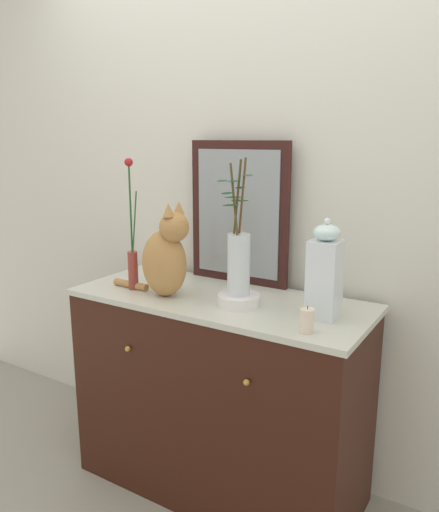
% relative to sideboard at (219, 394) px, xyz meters
% --- Properties ---
extents(ground_plane, '(6.00, 6.00, 0.00)m').
position_rel_sideboard_xyz_m(ground_plane, '(0.00, 0.00, -0.46)').
color(ground_plane, gray).
extents(wall_back, '(4.40, 0.08, 2.60)m').
position_rel_sideboard_xyz_m(wall_back, '(0.00, 0.34, 0.84)').
color(wall_back, silver).
rests_on(wall_back, ground_plane).
extents(sideboard, '(1.29, 0.56, 0.92)m').
position_rel_sideboard_xyz_m(sideboard, '(0.00, 0.00, 0.00)').
color(sideboard, '#35170E').
rests_on(sideboard, ground_plane).
extents(mirror_leaning, '(0.50, 0.03, 0.65)m').
position_rel_sideboard_xyz_m(mirror_leaning, '(-0.05, 0.25, 0.78)').
color(mirror_leaning, '#331714').
rests_on(mirror_leaning, sideboard).
extents(cat_sitting, '(0.41, 0.16, 0.41)m').
position_rel_sideboard_xyz_m(cat_sitting, '(-0.20, -0.11, 0.63)').
color(cat_sitting, '#B38047').
rests_on(cat_sitting, sideboard).
extents(vase_slim_green, '(0.06, 0.04, 0.58)m').
position_rel_sideboard_xyz_m(vase_slim_green, '(-0.39, -0.10, 0.62)').
color(vase_slim_green, maroon).
rests_on(vase_slim_green, sideboard).
extents(bowl_porcelain, '(0.17, 0.17, 0.05)m').
position_rel_sideboard_xyz_m(bowl_porcelain, '(0.12, -0.05, 0.48)').
color(bowl_porcelain, white).
rests_on(bowl_porcelain, sideboard).
extents(vase_glass_clear, '(0.13, 0.18, 0.55)m').
position_rel_sideboard_xyz_m(vase_glass_clear, '(0.12, -0.05, 0.65)').
color(vase_glass_clear, silver).
rests_on(vase_glass_clear, bowl_porcelain).
extents(jar_lidded_porcelain, '(0.11, 0.11, 0.38)m').
position_rel_sideboard_xyz_m(jar_lidded_porcelain, '(0.46, -0.01, 0.63)').
color(jar_lidded_porcelain, silver).
rests_on(jar_lidded_porcelain, sideboard).
extents(candle_pillar, '(0.05, 0.05, 0.10)m').
position_rel_sideboard_xyz_m(candle_pillar, '(0.47, -0.18, 0.50)').
color(candle_pillar, beige).
rests_on(candle_pillar, sideboard).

